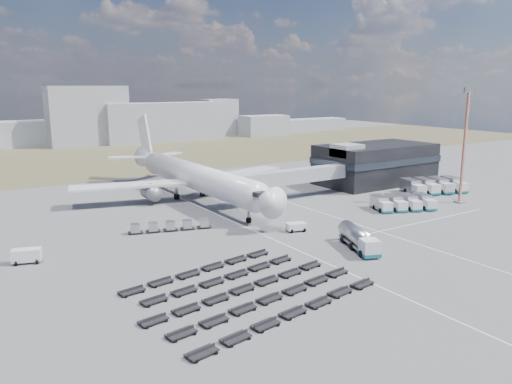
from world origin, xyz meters
TOP-DOWN VIEW (x-y plane):
  - ground at (0.00, 0.00)m, footprint 420.00×420.00m
  - grass_strip at (0.00, 110.00)m, footprint 420.00×90.00m
  - lane_markings at (9.77, 3.00)m, footprint 47.12×110.00m
  - terminal at (47.77, 23.96)m, footprint 30.40×16.40m
  - jet_bridge at (15.90, 20.42)m, footprint 30.30×3.80m
  - airliner at (0.00, 32.38)m, footprint 51.59×64.53m
  - skyline at (-11.27, 150.15)m, footprint 308.30×26.43m
  - fuel_tanker at (6.20, -13.00)m, footprint 6.13×10.70m
  - pushback_tug at (4.00, -0.05)m, footprint 3.73×2.70m
  - utility_van at (-37.80, 8.02)m, footprint 4.24×2.85m
  - catering_truck at (10.35, 41.73)m, footprint 3.48×6.92m
  - service_trucks_near at (31.88, 0.70)m, footprint 13.28×10.34m
  - service_trucks_far at (50.75, 7.85)m, footprint 15.30×11.36m
  - uld_row at (-14.25, 11.88)m, footprint 14.14×5.37m
  - baggage_dollies at (-17.25, -17.45)m, footprint 30.12×22.86m
  - floodlight_mast at (46.82, -1.96)m, footprint 2.32×1.88m

SIDE VIEW (x-z plane):
  - ground at x=0.00m, z-range 0.00..0.00m
  - grass_strip at x=0.00m, z-range 0.00..0.01m
  - lane_markings at x=9.77m, z-range 0.00..0.01m
  - baggage_dollies at x=-17.25m, z-range 0.00..0.74m
  - pushback_tug at x=4.00m, z-range 0.00..1.50m
  - uld_row at x=-14.25m, z-range 0.15..1.72m
  - utility_van at x=-37.80m, z-range 0.00..2.11m
  - service_trucks_near at x=31.88m, z-range 0.11..2.72m
  - catering_truck at x=10.35m, z-range 0.04..3.09m
  - service_trucks_far at x=50.75m, z-range 0.13..3.16m
  - fuel_tanker at x=6.20m, z-range 0.00..3.37m
  - jet_bridge at x=15.90m, z-range 1.53..8.58m
  - terminal at x=47.77m, z-range -0.25..10.75m
  - airliner at x=0.00m, z-range -3.52..14.10m
  - skyline at x=-11.27m, z-range -4.18..20.47m
  - floodlight_mast at x=46.82m, z-range 0.03..24.42m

